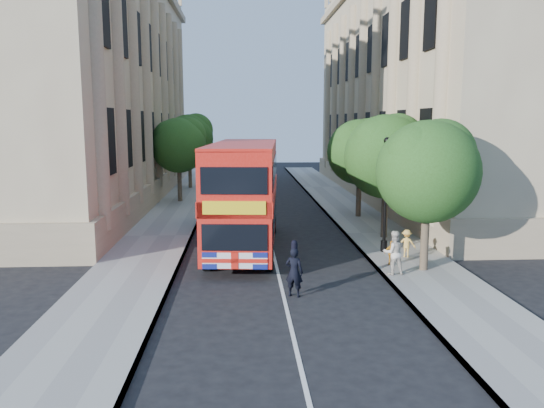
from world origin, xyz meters
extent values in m
plane|color=black|center=(0.00, 0.00, 0.00)|extent=(120.00, 120.00, 0.00)
cube|color=gray|center=(5.75, 10.00, 0.06)|extent=(3.50, 80.00, 0.12)
cube|color=gray|center=(-5.75, 10.00, 0.06)|extent=(3.50, 80.00, 0.12)
cube|color=tan|center=(13.80, 24.00, 9.00)|extent=(12.00, 38.00, 18.00)
cube|color=tan|center=(-13.80, 24.00, 9.00)|extent=(12.00, 38.00, 18.00)
cylinder|color=#473828|center=(5.80, 3.00, 1.43)|extent=(0.32, 0.32, 2.86)
sphere|color=#254C19|center=(5.80, 3.00, 4.03)|extent=(4.00, 4.00, 4.00)
sphere|color=#254C19|center=(6.40, 3.40, 4.68)|extent=(2.80, 2.80, 2.80)
sphere|color=#254C19|center=(5.30, 2.70, 4.55)|extent=(2.60, 2.60, 2.60)
cylinder|color=#473828|center=(5.80, 9.00, 1.50)|extent=(0.32, 0.32, 2.99)
sphere|color=#254C19|center=(5.80, 9.00, 4.22)|extent=(4.20, 4.20, 4.20)
sphere|color=#254C19|center=(6.40, 9.40, 4.90)|extent=(2.94, 2.94, 2.94)
sphere|color=#254C19|center=(5.30, 8.70, 4.76)|extent=(2.73, 2.73, 2.73)
cylinder|color=#473828|center=(5.80, 15.00, 1.45)|extent=(0.32, 0.32, 2.90)
sphere|color=#254C19|center=(5.80, 15.00, 4.09)|extent=(4.00, 4.00, 4.00)
sphere|color=#254C19|center=(6.40, 15.40, 4.75)|extent=(2.80, 2.80, 2.80)
sphere|color=#254C19|center=(5.30, 14.70, 4.62)|extent=(2.60, 2.60, 2.60)
cylinder|color=#473828|center=(-6.00, 22.00, 1.50)|extent=(0.32, 0.32, 2.99)
sphere|color=#254C19|center=(-6.00, 22.00, 4.22)|extent=(4.00, 4.00, 4.00)
sphere|color=#254C19|center=(-5.40, 22.40, 4.90)|extent=(2.80, 2.80, 2.80)
sphere|color=#254C19|center=(-6.50, 21.70, 4.76)|extent=(2.60, 2.60, 2.60)
cylinder|color=#473828|center=(-6.00, 30.00, 1.58)|extent=(0.32, 0.32, 3.17)
sphere|color=#254C19|center=(-6.00, 30.00, 4.46)|extent=(4.20, 4.20, 4.20)
sphere|color=#254C19|center=(-5.40, 30.40, 5.18)|extent=(2.94, 2.94, 2.94)
sphere|color=#254C19|center=(-6.50, 29.70, 5.04)|extent=(2.73, 2.73, 2.73)
cylinder|color=black|center=(5.00, 6.00, 0.37)|extent=(0.30, 0.30, 0.50)
cylinder|color=black|center=(5.00, 6.00, 2.62)|extent=(0.14, 0.14, 5.00)
sphere|color=black|center=(5.00, 6.00, 5.12)|extent=(0.32, 0.32, 0.32)
cube|color=red|center=(-1.29, 7.36, 2.69)|extent=(3.58, 10.73, 4.39)
cube|color=black|center=(-1.29, 7.36, 1.72)|extent=(3.59, 10.07, 1.00)
cube|color=black|center=(-1.29, 7.36, 3.83)|extent=(3.59, 10.07, 1.00)
cube|color=yellow|center=(-1.69, 2.10, 2.83)|extent=(2.33, 0.26, 0.50)
cylinder|color=black|center=(-2.82, 3.75, 0.56)|extent=(0.40, 1.13, 1.11)
cylinder|color=black|center=(-0.32, 3.55, 0.56)|extent=(0.40, 1.13, 1.11)
cylinder|color=black|center=(-2.27, 10.94, 0.56)|extent=(0.40, 1.13, 1.11)
cylinder|color=black|center=(0.24, 10.75, 0.56)|extent=(0.40, 1.13, 1.11)
cube|color=black|center=(-2.40, 11.05, 1.28)|extent=(1.95, 1.76, 2.00)
cube|color=black|center=(-2.38, 10.24, 1.52)|extent=(1.71, 0.14, 0.67)
cube|color=black|center=(-2.46, 13.14, 1.47)|extent=(1.98, 3.09, 2.38)
cube|color=black|center=(-2.44, 12.57, 0.33)|extent=(1.83, 4.61, 0.24)
cylinder|color=black|center=(-3.25, 10.93, 0.38)|extent=(0.23, 0.77, 0.76)
cylinder|color=black|center=(-1.54, 10.98, 0.38)|extent=(0.23, 0.77, 0.76)
cylinder|color=black|center=(-3.34, 14.07, 0.38)|extent=(0.23, 0.77, 0.76)
cylinder|color=black|center=(-1.62, 14.11, 0.38)|extent=(0.23, 0.77, 0.76)
imported|color=black|center=(0.36, 0.38, 0.86)|extent=(0.74, 0.62, 1.72)
imported|color=beige|center=(4.40, 2.43, 0.98)|extent=(0.87, 0.69, 1.71)
imported|color=gold|center=(4.70, 3.70, 0.63)|extent=(0.63, 0.34, 1.02)
imported|color=#F2BD52|center=(5.72, 4.98, 0.72)|extent=(0.88, 0.67, 1.21)
camera|label=1|loc=(-1.39, -17.09, 5.98)|focal=35.00mm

